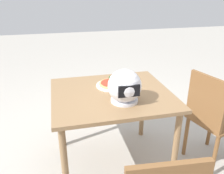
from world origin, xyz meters
name	(u,v)px	position (x,y,z in m)	size (l,w,h in m)	color
ground_plane	(112,162)	(0.00, 0.00, 0.00)	(14.00, 14.00, 0.00)	#B2ADA3
dining_table	(111,102)	(0.00, 0.00, 0.65)	(0.99, 0.88, 0.74)	olive
pizza_plate	(113,85)	(-0.04, -0.14, 0.75)	(0.29, 0.29, 0.01)	white
pizza	(112,83)	(-0.04, -0.15, 0.77)	(0.24, 0.24, 0.05)	tan
motorcycle_helmet	(125,87)	(-0.06, 0.18, 0.87)	(0.26, 0.26, 0.26)	silver
chair_side	(211,116)	(-0.86, 0.19, 0.51)	(0.49, 0.49, 0.90)	brown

